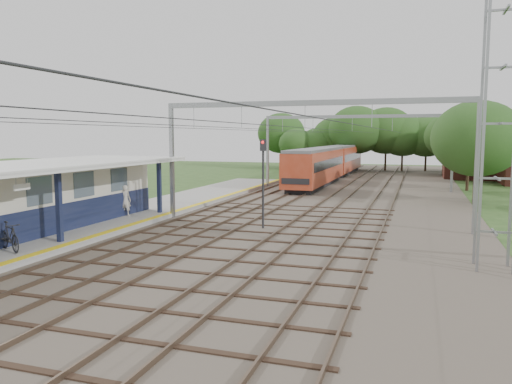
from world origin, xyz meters
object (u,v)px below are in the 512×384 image
at_px(person, 125,200).
at_px(train, 332,162).
at_px(bicycle, 10,237).
at_px(signal_post, 263,171).

height_order(person, train, train).
distance_m(bicycle, train, 42.50).
bearing_deg(signal_post, person, 157.46).
height_order(train, signal_post, signal_post).
bearing_deg(signal_post, train, 70.82).
bearing_deg(person, train, -111.61).
distance_m(bicycle, signal_post, 12.51).
bearing_deg(train, bicycle, -98.26).
bearing_deg(bicycle, signal_post, -13.48).
height_order(bicycle, train, train).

